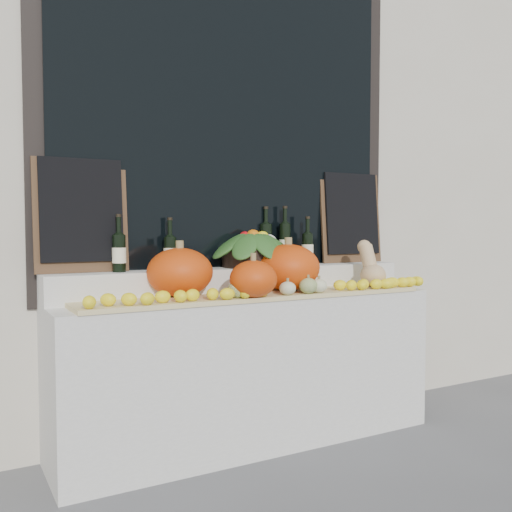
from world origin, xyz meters
TOP-DOWN VIEW (x-y plane):
  - storefront_facade at (0.00, 2.25)m, footprint 7.00×0.94m
  - display_sill at (0.00, 1.52)m, footprint 2.30×0.55m
  - rear_tier at (0.00, 1.68)m, footprint 2.30×0.25m
  - straw_bedding at (0.00, 1.40)m, footprint 2.10×0.32m
  - pumpkin_left at (-0.44, 1.51)m, footprint 0.46×0.46m
  - pumpkin_right at (0.23, 1.46)m, footprint 0.40×0.40m
  - pumpkin_center at (-0.11, 1.28)m, footprint 0.28×0.28m
  - butternut_squash at (0.81, 1.40)m, footprint 0.16×0.22m
  - decorative_gourds at (0.05, 1.28)m, footprint 0.62×0.13m
  - lemon_heap at (0.00, 1.29)m, footprint 2.20×0.16m
  - produce_bowl at (0.10, 1.66)m, footprint 0.58×0.58m
  - wine_bottle_far_left at (-0.74, 1.68)m, footprint 0.08×0.08m
  - wine_bottle_near_left at (-0.43, 1.70)m, footprint 0.08×0.08m
  - wine_bottle_tall at (0.24, 1.74)m, footprint 0.08×0.08m
  - wine_bottle_near_right at (0.35, 1.70)m, footprint 0.08×0.08m
  - wine_bottle_far_right at (0.50, 1.67)m, footprint 0.08×0.08m
  - chalkboard_left at (-0.92, 1.74)m, footprint 0.50×0.08m
  - chalkboard_right at (0.92, 1.74)m, footprint 0.50×0.08m

SIDE VIEW (x-z plane):
  - display_sill at x=0.00m, z-range 0.00..0.88m
  - straw_bedding at x=0.00m, z-range 0.88..0.90m
  - lemon_heap at x=0.00m, z-range 0.91..0.97m
  - decorative_gourds at x=0.05m, z-range 0.88..1.03m
  - rear_tier at x=0.00m, z-range 0.88..1.04m
  - pumpkin_center at x=-0.11m, z-range 0.91..1.11m
  - butternut_squash at x=0.81m, z-range 0.88..1.17m
  - pumpkin_left at x=-0.44m, z-range 0.91..1.17m
  - pumpkin_right at x=0.23m, z-range 0.91..1.19m
  - wine_bottle_near_left at x=-0.43m, z-range 0.99..1.29m
  - wine_bottle_far_right at x=0.50m, z-range 0.99..1.30m
  - wine_bottle_far_left at x=-0.74m, z-range 0.99..1.31m
  - produce_bowl at x=0.10m, z-range 1.03..1.28m
  - wine_bottle_tall at x=0.24m, z-range 0.99..1.37m
  - wine_bottle_near_right at x=0.35m, z-range 0.99..1.37m
  - chalkboard_left at x=-0.92m, z-range 1.05..1.67m
  - chalkboard_right at x=0.92m, z-range 1.05..1.67m
  - storefront_facade at x=0.00m, z-range 0.00..4.50m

